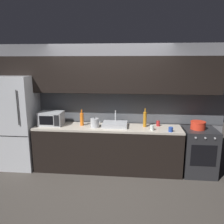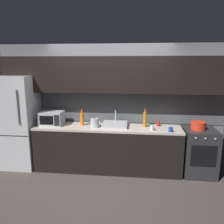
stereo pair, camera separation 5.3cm
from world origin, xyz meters
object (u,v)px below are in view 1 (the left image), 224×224
at_px(wine_bottle_orange, 82,119).
at_px(refrigerator, 19,122).
at_px(oven_range, 199,152).
at_px(mug_clear, 152,128).
at_px(microwave, 51,118).
at_px(wine_bottle_amber, 145,119).
at_px(mug_blue, 171,129).
at_px(kettle, 95,123).
at_px(mug_red, 158,123).
at_px(cooking_pot, 198,125).

bearing_deg(wine_bottle_orange, refrigerator, -178.09).
xyz_separation_m(oven_range, mug_clear, (-0.92, -0.15, 0.50)).
distance_m(microwave, wine_bottle_amber, 1.87).
height_order(oven_range, mug_clear, mug_clear).
bearing_deg(mug_blue, mug_clear, 168.47).
relative_size(oven_range, wine_bottle_amber, 2.47).
relative_size(oven_range, microwave, 1.96).
relative_size(wine_bottle_orange, mug_clear, 3.34).
bearing_deg(refrigerator, kettle, -2.58).
bearing_deg(mug_clear, mug_red, 64.93).
relative_size(wine_bottle_orange, cooking_pot, 1.17).
height_order(wine_bottle_orange, mug_clear, wine_bottle_orange).
distance_m(wine_bottle_amber, mug_red, 0.29).
bearing_deg(refrigerator, mug_red, 3.03).
height_order(microwave, mug_clear, microwave).
distance_m(refrigerator, kettle, 1.58).
height_order(kettle, mug_blue, kettle).
relative_size(microwave, mug_clear, 4.78).
xyz_separation_m(refrigerator, wine_bottle_amber, (2.55, 0.07, 0.11)).
height_order(oven_range, mug_blue, mug_blue).
relative_size(oven_range, wine_bottle_orange, 2.80).
height_order(oven_range, wine_bottle_orange, wine_bottle_orange).
bearing_deg(wine_bottle_orange, cooking_pot, -1.11).
distance_m(kettle, cooking_pot, 1.96).
bearing_deg(refrigerator, wine_bottle_orange, 1.91).
xyz_separation_m(microwave, cooking_pot, (2.86, -0.02, -0.06)).
bearing_deg(mug_red, mug_blue, -62.52).
bearing_deg(cooking_pot, mug_blue, -157.85).
relative_size(microwave, mug_red, 4.51).
bearing_deg(oven_range, mug_blue, -159.82).
bearing_deg(kettle, mug_clear, -4.18).
bearing_deg(cooking_pot, mug_clear, -170.14).
relative_size(mug_red, mug_blue, 1.18).
distance_m(oven_range, kettle, 2.09).
distance_m(wine_bottle_amber, mug_clear, 0.27).
relative_size(mug_clear, mug_blue, 1.12).
xyz_separation_m(kettle, cooking_pot, (1.96, 0.07, -0.01)).
relative_size(microwave, wine_bottle_orange, 1.43).
bearing_deg(mug_blue, wine_bottle_orange, 171.26).
bearing_deg(wine_bottle_amber, refrigerator, -178.44).
xyz_separation_m(mug_red, mug_blue, (0.19, -0.37, -0.01)).
bearing_deg(mug_red, cooking_pot, -11.56).
relative_size(microwave, kettle, 2.30).
relative_size(mug_blue, cooking_pot, 0.31).
relative_size(refrigerator, mug_clear, 19.56).
height_order(refrigerator, microwave, refrigerator).
bearing_deg(mug_clear, mug_blue, -11.53).
bearing_deg(cooking_pot, refrigerator, -180.00).
height_order(mug_red, mug_blue, mug_red).
relative_size(refrigerator, cooking_pot, 6.84).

